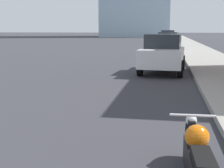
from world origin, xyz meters
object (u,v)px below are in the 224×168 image
(motorcycle, at_px, (199,163))
(parked_car_silver, at_px, (168,43))
(parked_car_white, at_px, (163,53))
(parked_car_blue, at_px, (168,38))

(motorcycle, xyz_separation_m, parked_car_silver, (-0.38, 21.84, 0.44))
(parked_car_white, relative_size, parked_car_blue, 0.98)
(motorcycle, bearing_deg, parked_car_white, 90.93)
(parked_car_white, xyz_separation_m, parked_car_blue, (0.12, 24.07, 0.02))
(parked_car_silver, bearing_deg, motorcycle, -83.11)
(motorcycle, bearing_deg, parked_car_silver, 88.66)
(motorcycle, relative_size, parked_car_silver, 0.56)
(motorcycle, xyz_separation_m, parked_car_white, (-0.60, 10.57, 0.48))
(motorcycle, height_order, parked_car_blue, parked_car_blue)
(parked_car_white, distance_m, parked_car_blue, 24.07)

